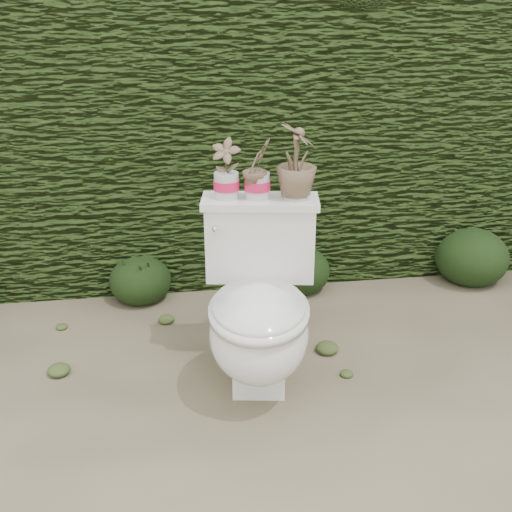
{
  "coord_description": "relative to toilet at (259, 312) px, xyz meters",
  "views": [
    {
      "loc": [
        -0.24,
        -2.15,
        1.66
      ],
      "look_at": [
        0.12,
        0.32,
        0.55
      ],
      "focal_mm": 45.0,
      "sensor_mm": 36.0,
      "label": 1
    }
  ],
  "objects": [
    {
      "name": "liriope_clump_3",
      "position": [
        0.36,
        0.88,
        -0.22
      ],
      "size": [
        0.35,
        0.35,
        0.28
      ],
      "primitive_type": "ellipsoid",
      "color": "black",
      "rests_on": "ground"
    },
    {
      "name": "potted_plant_left",
      "position": [
        -0.1,
        0.26,
        0.54
      ],
      "size": [
        0.15,
        0.13,
        0.24
      ],
      "primitive_type": "imported",
      "rotation": [
        0.0,
        0.0,
        5.86
      ],
      "color": "#226D27",
      "rests_on": "toilet"
    },
    {
      "name": "hedge",
      "position": [
        -0.11,
        1.42,
        0.44
      ],
      "size": [
        8.0,
        1.0,
        1.6
      ],
      "primitive_type": "cube",
      "color": "#314818",
      "rests_on": "ground"
    },
    {
      "name": "potted_plant_right",
      "position": [
        0.19,
        0.21,
        0.57
      ],
      "size": [
        0.18,
        0.18,
        0.31
      ],
      "primitive_type": "imported",
      "rotation": [
        0.0,
        0.0,
        1.54
      ],
      "color": "#226D27",
      "rests_on": "toilet"
    },
    {
      "name": "potted_plant_center",
      "position": [
        0.03,
        0.24,
        0.54
      ],
      "size": [
        0.17,
        0.17,
        0.24
      ],
      "primitive_type": "imported",
      "rotation": [
        0.0,
        0.0,
        0.65
      ],
      "color": "#226D27",
      "rests_on": "toilet"
    },
    {
      "name": "liriope_clump_4",
      "position": [
        1.38,
        0.86,
        -0.19
      ],
      "size": [
        0.42,
        0.42,
        0.34
      ],
      "primitive_type": "ellipsoid",
      "color": "black",
      "rests_on": "ground"
    },
    {
      "name": "ground",
      "position": [
        -0.11,
        -0.18,
        -0.36
      ],
      "size": [
        60.0,
        60.0,
        0.0
      ],
      "primitive_type": "plane",
      "color": "gray",
      "rests_on": "ground"
    },
    {
      "name": "toilet",
      "position": [
        0.0,
        0.0,
        0.0
      ],
      "size": [
        0.56,
        0.74,
        0.78
      ],
      "rotation": [
        0.0,
        0.0,
        -0.16
      ],
      "color": "silver",
      "rests_on": "ground"
    },
    {
      "name": "liriope_clump_2",
      "position": [
        -0.53,
        0.89,
        -0.22
      ],
      "size": [
        0.34,
        0.34,
        0.27
      ],
      "primitive_type": "ellipsoid",
      "color": "black",
      "rests_on": "ground"
    }
  ]
}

